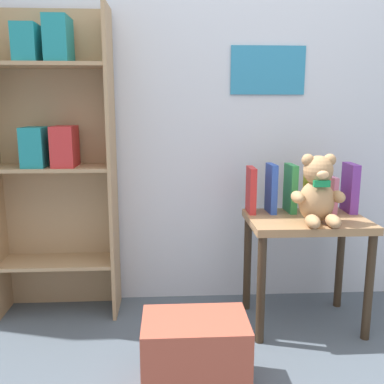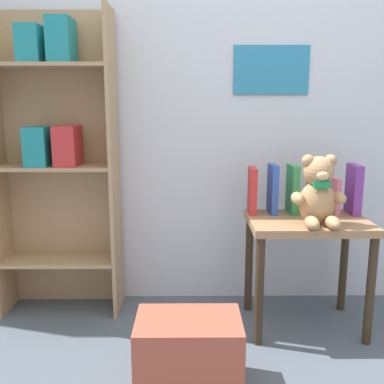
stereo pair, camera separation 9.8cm
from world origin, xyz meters
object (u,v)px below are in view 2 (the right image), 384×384
object	(u,v)px
book_standing_red	(252,190)
book_standing_blue	(273,189)
bookshelf_side	(57,147)
book_standing_purple	(354,189)
display_table	(307,239)
book_standing_pink	(333,195)
book_standing_yellow	(312,195)
storage_bin	(189,353)
book_standing_green	(292,189)
teddy_bear	(318,193)

from	to	relation	value
book_standing_red	book_standing_blue	xyz separation A→B (m)	(0.10, -0.01, 0.01)
bookshelf_side	book_standing_purple	world-z (taller)	bookshelf_side
display_table	book_standing_pink	size ratio (longest dim) A/B	3.07
book_standing_blue	book_standing_pink	distance (m)	0.30
book_standing_yellow	book_standing_pink	xyz separation A→B (m)	(0.10, -0.02, -0.00)
bookshelf_side	book_standing_yellow	world-z (taller)	bookshelf_side
book_standing_red	storage_bin	xyz separation A→B (m)	(-0.32, -0.59, -0.52)
bookshelf_side	book_standing_pink	xyz separation A→B (m)	(1.39, -0.11, -0.23)
book_standing_pink	storage_bin	xyz separation A→B (m)	(-0.72, -0.58, -0.50)
book_standing_red	book_standing_green	world-z (taller)	book_standing_green
bookshelf_side	book_standing_blue	xyz separation A→B (m)	(1.09, -0.11, -0.20)
book_standing_green	book_standing_yellow	world-z (taller)	book_standing_green
book_standing_blue	book_standing_green	world-z (taller)	book_standing_blue
display_table	book_standing_blue	size ratio (longest dim) A/B	2.29
teddy_bear	book_standing_green	world-z (taller)	teddy_bear
book_standing_blue	book_standing_yellow	size ratio (longest dim) A/B	1.34
bookshelf_side	book_standing_yellow	xyz separation A→B (m)	(1.29, -0.09, -0.23)
teddy_bear	book_standing_pink	distance (m)	0.25
bookshelf_side	book_standing_purple	distance (m)	1.51
book_standing_purple	book_standing_yellow	bearing A→B (deg)	176.82
bookshelf_side	display_table	xyz separation A→B (m)	(1.24, -0.23, -0.42)
bookshelf_side	book_standing_yellow	bearing A→B (deg)	-4.15
book_standing_green	book_standing_yellow	bearing A→B (deg)	1.28
book_standing_blue	storage_bin	world-z (taller)	book_standing_blue
book_standing_pink	book_standing_purple	distance (m)	0.11
book_standing_yellow	book_standing_red	bearing A→B (deg)	179.80
book_standing_blue	book_standing_purple	world-z (taller)	same
bookshelf_side	book_standing_blue	size ratio (longest dim) A/B	6.30
display_table	book_standing_yellow	xyz separation A→B (m)	(0.05, 0.13, 0.19)
display_table	book_standing_pink	distance (m)	0.27
teddy_bear	book_standing_purple	xyz separation A→B (m)	(0.24, 0.20, -0.02)
book_standing_green	bookshelf_side	bearing A→B (deg)	173.14
teddy_bear	book_standing_blue	world-z (taller)	teddy_bear
bookshelf_side	teddy_bear	world-z (taller)	bookshelf_side
book_standing_pink	bookshelf_side	bearing A→B (deg)	173.77
bookshelf_side	teddy_bear	distance (m)	1.31
bookshelf_side	display_table	size ratio (longest dim) A/B	2.75
book_standing_blue	book_standing_purple	distance (m)	0.40
book_standing_red	book_standing_green	bearing A→B (deg)	1.53
display_table	book_standing_blue	distance (m)	0.29
display_table	storage_bin	size ratio (longest dim) A/B	1.39
book_standing_red	teddy_bear	bearing A→B (deg)	-37.87
bookshelf_side	book_standing_green	world-z (taller)	bookshelf_side
teddy_bear	book_standing_yellow	bearing A→B (deg)	80.58
book_standing_green	book_standing_blue	bearing A→B (deg)	-177.63
bookshelf_side	book_standing_green	bearing A→B (deg)	-4.78
book_standing_purple	storage_bin	distance (m)	1.14
book_standing_purple	bookshelf_side	bearing A→B (deg)	178.07
bookshelf_side	book_standing_red	xyz separation A→B (m)	(0.99, -0.10, -0.21)
book_standing_red	display_table	bearing A→B (deg)	-25.19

